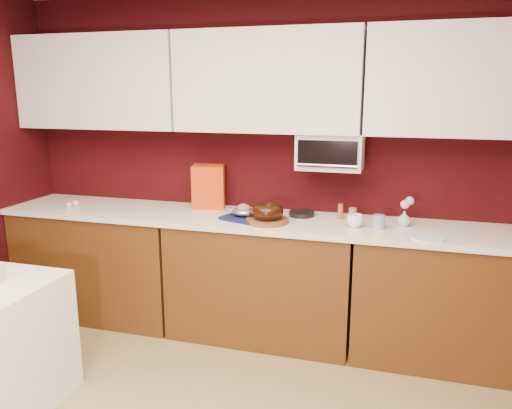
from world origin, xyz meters
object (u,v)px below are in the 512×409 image
object	(u,v)px
toaster_oven	(331,151)
pandoro_box	(209,186)
bundt_cake	(267,211)
flower_vase	(404,218)
blue_jar	(379,222)
coffee_mug	(355,219)
foil_ham_nest	(244,212)

from	to	relation	value
toaster_oven	pandoro_box	distance (m)	0.99
bundt_cake	pandoro_box	xyz separation A→B (m)	(-0.56, 0.33, 0.09)
pandoro_box	flower_vase	xyz separation A→B (m)	(1.46, -0.16, -0.11)
pandoro_box	blue_jar	world-z (taller)	pandoro_box
flower_vase	pandoro_box	bearing A→B (deg)	173.93
coffee_mug	bundt_cake	bearing A→B (deg)	-175.21
blue_jar	pandoro_box	bearing A→B (deg)	168.08
coffee_mug	blue_jar	world-z (taller)	coffee_mug
toaster_oven	coffee_mug	bearing A→B (deg)	-47.36
foil_ham_nest	pandoro_box	xyz separation A→B (m)	(-0.37, 0.29, 0.11)
pandoro_box	blue_jar	size ratio (longest dim) A/B	3.60
blue_jar	flower_vase	size ratio (longest dim) A/B	0.80
coffee_mug	blue_jar	bearing A→B (deg)	1.30
pandoro_box	blue_jar	distance (m)	1.34
toaster_oven	coffee_mug	size ratio (longest dim) A/B	4.32
bundt_cake	foil_ham_nest	size ratio (longest dim) A/B	1.30
flower_vase	toaster_oven	bearing A→B (deg)	168.91
toaster_oven	bundt_cake	world-z (taller)	toaster_oven
toaster_oven	bundt_cake	size ratio (longest dim) A/B	2.02
pandoro_box	blue_jar	bearing A→B (deg)	-27.30
foil_ham_nest	flower_vase	world-z (taller)	flower_vase
toaster_oven	flower_vase	size ratio (longest dim) A/B	3.91
foil_ham_nest	pandoro_box	bearing A→B (deg)	142.55
toaster_oven	foil_ham_nest	size ratio (longest dim) A/B	2.62
toaster_oven	blue_jar	distance (m)	0.60
toaster_oven	bundt_cake	bearing A→B (deg)	-144.28
bundt_cake	coffee_mug	xyz separation A→B (m)	(0.59, 0.05, -0.03)
bundt_cake	foil_ham_nest	world-z (taller)	bundt_cake
toaster_oven	flower_vase	world-z (taller)	toaster_oven
bundt_cake	toaster_oven	bearing A→B (deg)	35.72
bundt_cake	blue_jar	xyz separation A→B (m)	(0.74, 0.05, -0.03)
coffee_mug	blue_jar	size ratio (longest dim) A/B	1.14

